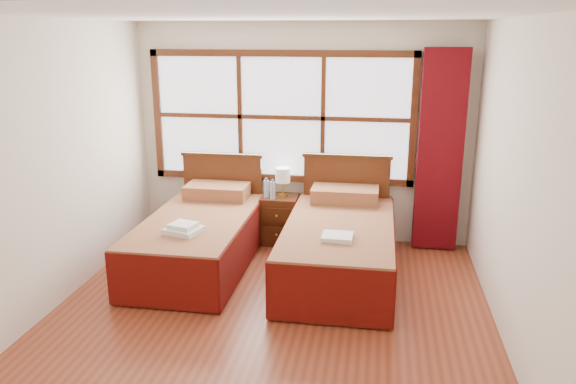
# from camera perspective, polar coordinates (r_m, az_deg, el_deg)

# --- Properties ---
(floor) EXTENTS (4.50, 4.50, 0.00)m
(floor) POSITION_cam_1_polar(r_m,az_deg,el_deg) (5.08, -2.26, -13.27)
(floor) COLOR brown
(floor) RESTS_ON ground
(ceiling) EXTENTS (4.50, 4.50, 0.00)m
(ceiling) POSITION_cam_1_polar(r_m,az_deg,el_deg) (4.43, -2.65, 17.50)
(ceiling) COLOR white
(ceiling) RESTS_ON wall_back
(wall_back) EXTENTS (4.00, 0.00, 4.00)m
(wall_back) POSITION_cam_1_polar(r_m,az_deg,el_deg) (6.75, 1.47, 5.92)
(wall_back) COLOR silver
(wall_back) RESTS_ON floor
(wall_left) EXTENTS (0.00, 4.50, 4.50)m
(wall_left) POSITION_cam_1_polar(r_m,az_deg,el_deg) (5.36, -23.89, 1.86)
(wall_left) COLOR silver
(wall_left) RESTS_ON floor
(wall_right) EXTENTS (0.00, 4.50, 4.50)m
(wall_right) POSITION_cam_1_polar(r_m,az_deg,el_deg) (4.62, 22.62, -0.09)
(wall_right) COLOR silver
(wall_right) RESTS_ON floor
(window) EXTENTS (3.16, 0.06, 1.56)m
(window) POSITION_cam_1_polar(r_m,az_deg,el_deg) (6.72, -0.69, 7.60)
(window) COLOR white
(window) RESTS_ON wall_back
(curtain) EXTENTS (0.50, 0.16, 2.30)m
(curtain) POSITION_cam_1_polar(r_m,az_deg,el_deg) (6.61, 15.19, 4.00)
(curtain) COLOR maroon
(curtain) RESTS_ON wall_back
(bed_left) EXTENTS (1.08, 2.10, 1.05)m
(bed_left) POSITION_cam_1_polar(r_m,az_deg,el_deg) (6.23, -8.90, -4.49)
(bed_left) COLOR #44230E
(bed_left) RESTS_ON floor
(bed_right) EXTENTS (1.12, 2.17, 1.09)m
(bed_right) POSITION_cam_1_polar(r_m,az_deg,el_deg) (5.95, 5.26, -5.27)
(bed_right) COLOR #44230E
(bed_right) RESTS_ON floor
(nightstand) EXTENTS (0.44, 0.43, 0.58)m
(nightstand) POSITION_cam_1_polar(r_m,az_deg,el_deg) (6.80, -0.85, -2.81)
(nightstand) COLOR #4E2411
(nightstand) RESTS_ON floor
(towels_left) EXTENTS (0.39, 0.37, 0.10)m
(towels_left) POSITION_cam_1_polar(r_m,az_deg,el_deg) (5.66, -10.58, -3.67)
(towels_left) COLOR white
(towels_left) RESTS_ON bed_left
(towels_right) EXTENTS (0.30, 0.26, 0.05)m
(towels_right) POSITION_cam_1_polar(r_m,az_deg,el_deg) (5.36, 5.04, -4.57)
(towels_right) COLOR white
(towels_right) RESTS_ON bed_right
(lamp) EXTENTS (0.18, 0.18, 0.34)m
(lamp) POSITION_cam_1_polar(r_m,az_deg,el_deg) (6.68, -0.54, 1.62)
(lamp) COLOR gold
(lamp) RESTS_ON nightstand
(bottle_near) EXTENTS (0.06, 0.06, 0.23)m
(bottle_near) POSITION_cam_1_polar(r_m,az_deg,el_deg) (6.66, -2.19, 0.36)
(bottle_near) COLOR #A4BCD3
(bottle_near) RESTS_ON nightstand
(bottle_far) EXTENTS (0.06, 0.06, 0.23)m
(bottle_far) POSITION_cam_1_polar(r_m,az_deg,el_deg) (6.59, -1.57, 0.19)
(bottle_far) COLOR #A4BCD3
(bottle_far) RESTS_ON nightstand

